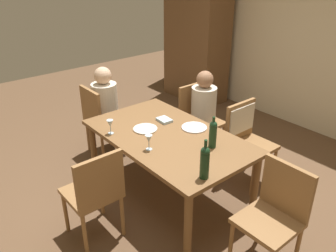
# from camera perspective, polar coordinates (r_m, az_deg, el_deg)

# --- Properties ---
(ground_plane) EXTENTS (10.00, 10.00, 0.00)m
(ground_plane) POSITION_cam_1_polar(r_m,az_deg,el_deg) (3.89, 0.00, -11.20)
(ground_plane) COLOR brown
(rear_room_partition) EXTENTS (6.40, 0.12, 2.70)m
(rear_room_partition) POSITION_cam_1_polar(r_m,az_deg,el_deg) (5.35, 23.65, 13.20)
(rear_room_partition) COLOR beige
(rear_room_partition) RESTS_ON ground_plane
(armoire_cabinet) EXTENTS (1.18, 0.62, 2.18)m
(armoire_cabinet) POSITION_cam_1_polar(r_m,az_deg,el_deg) (6.19, 4.70, 14.38)
(armoire_cabinet) COLOR brown
(armoire_cabinet) RESTS_ON ground_plane
(dining_table) EXTENTS (1.72, 1.02, 0.74)m
(dining_table) POSITION_cam_1_polar(r_m,az_deg,el_deg) (3.53, 0.00, -2.63)
(dining_table) COLOR brown
(dining_table) RESTS_ON ground_plane
(chair_left_end) EXTENTS (0.44, 0.44, 0.92)m
(chair_left_end) POSITION_cam_1_polar(r_m,az_deg,el_deg) (4.47, -11.06, 1.56)
(chair_left_end) COLOR olive
(chair_left_end) RESTS_ON ground_plane
(chair_far_left) EXTENTS (0.44, 0.44, 0.92)m
(chair_far_left) POSITION_cam_1_polar(r_m,az_deg,el_deg) (4.44, 4.96, 1.76)
(chair_far_left) COLOR olive
(chair_far_left) RESTS_ON ground_plane
(chair_far_right) EXTENTS (0.46, 0.44, 0.92)m
(chair_far_right) POSITION_cam_1_polar(r_m,az_deg,el_deg) (3.97, 12.41, -0.88)
(chair_far_right) COLOR olive
(chair_far_right) RESTS_ON ground_plane
(chair_near) EXTENTS (0.44, 0.44, 0.92)m
(chair_near) POSITION_cam_1_polar(r_m,az_deg,el_deg) (3.13, -11.82, -10.30)
(chair_near) COLOR olive
(chair_near) RESTS_ON ground_plane
(chair_right_end) EXTENTS (0.44, 0.44, 0.92)m
(chair_right_end) POSITION_cam_1_polar(r_m,az_deg,el_deg) (2.98, 17.18, -13.12)
(chair_right_end) COLOR olive
(chair_right_end) RESTS_ON ground_plane
(person_woman_host) EXTENTS (0.32, 0.36, 1.16)m
(person_woman_host) POSITION_cam_1_polar(r_m,az_deg,el_deg) (4.47, -9.95, 3.50)
(person_woman_host) COLOR #33333D
(person_woman_host) RESTS_ON ground_plane
(person_man_bearded) EXTENTS (0.35, 0.31, 1.14)m
(person_man_bearded) POSITION_cam_1_polar(r_m,az_deg,el_deg) (4.31, 6.07, 2.76)
(person_man_bearded) COLOR #33333D
(person_man_bearded) RESTS_ON ground_plane
(wine_bottle_tall_green) EXTENTS (0.08, 0.08, 0.35)m
(wine_bottle_tall_green) POSITION_cam_1_polar(r_m,az_deg,el_deg) (2.79, 6.04, -5.80)
(wine_bottle_tall_green) COLOR #19381E
(wine_bottle_tall_green) RESTS_ON dining_table
(wine_bottle_dark_red) EXTENTS (0.07, 0.07, 0.31)m
(wine_bottle_dark_red) POSITION_cam_1_polar(r_m,az_deg,el_deg) (3.24, 7.36, -1.21)
(wine_bottle_dark_red) COLOR #19381E
(wine_bottle_dark_red) RESTS_ON dining_table
(wine_glass_near_left) EXTENTS (0.07, 0.07, 0.15)m
(wine_glass_near_left) POSITION_cam_1_polar(r_m,az_deg,el_deg) (3.19, -3.17, -2.18)
(wine_glass_near_left) COLOR silver
(wine_glass_near_left) RESTS_ON dining_table
(wine_glass_centre) EXTENTS (0.07, 0.07, 0.15)m
(wine_glass_centre) POSITION_cam_1_polar(r_m,az_deg,el_deg) (3.52, -9.46, 0.33)
(wine_glass_centre) COLOR silver
(wine_glass_centre) RESTS_ON dining_table
(dinner_plate_host) EXTENTS (0.26, 0.26, 0.01)m
(dinner_plate_host) POSITION_cam_1_polar(r_m,az_deg,el_deg) (3.63, 4.31, -0.25)
(dinner_plate_host) COLOR white
(dinner_plate_host) RESTS_ON dining_table
(dinner_plate_guest_left) EXTENTS (0.25, 0.25, 0.01)m
(dinner_plate_guest_left) POSITION_cam_1_polar(r_m,az_deg,el_deg) (3.60, -3.75, -0.47)
(dinner_plate_guest_left) COLOR silver
(dinner_plate_guest_left) RESTS_ON dining_table
(folded_napkin) EXTENTS (0.17, 0.13, 0.03)m
(folded_napkin) POSITION_cam_1_polar(r_m,az_deg,el_deg) (3.77, -0.61, 0.99)
(folded_napkin) COLOR #ADC6D6
(folded_napkin) RESTS_ON dining_table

